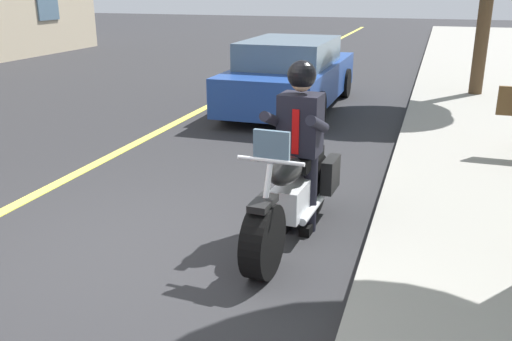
% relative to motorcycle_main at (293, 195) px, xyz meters
% --- Properties ---
extents(ground_plane, '(80.00, 80.00, 0.00)m').
position_rel_motorcycle_main_xyz_m(ground_plane, '(0.86, -1.24, -0.45)').
color(ground_plane, '#28282B').
extents(motorcycle_main, '(2.22, 0.66, 1.26)m').
position_rel_motorcycle_main_xyz_m(motorcycle_main, '(0.00, 0.00, 0.00)').
color(motorcycle_main, black).
rests_on(motorcycle_main, ground_plane).
extents(rider_main, '(0.64, 0.57, 1.74)m').
position_rel_motorcycle_main_xyz_m(rider_main, '(-0.19, 0.01, 0.58)').
color(rider_main, black).
rests_on(rider_main, ground_plane).
extents(car_dark, '(4.60, 1.92, 1.40)m').
position_rel_motorcycle_main_xyz_m(car_dark, '(-5.92, -1.58, 0.24)').
color(car_dark, navy).
rests_on(car_dark, ground_plane).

